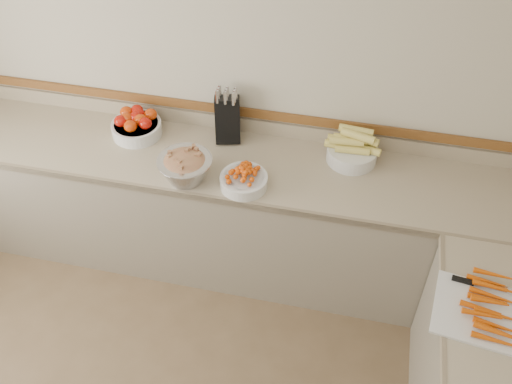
% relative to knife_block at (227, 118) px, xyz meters
% --- Properties ---
extents(back_wall, '(4.00, 0.00, 4.00)m').
position_rel_knife_block_xyz_m(back_wall, '(-0.05, 0.10, 0.25)').
color(back_wall, '#B7AE97').
rests_on(back_wall, ground_plane).
extents(counter_back, '(4.00, 0.65, 1.08)m').
position_rel_knife_block_xyz_m(counter_back, '(-0.05, -0.22, -0.60)').
color(counter_back, gray).
rests_on(counter_back, ground_plane).
extents(knife_block, '(0.19, 0.22, 0.37)m').
position_rel_knife_block_xyz_m(knife_block, '(0.00, 0.00, 0.00)').
color(knife_block, black).
rests_on(knife_block, counter_back).
extents(tomato_bowl, '(0.32, 0.32, 0.16)m').
position_rel_knife_block_xyz_m(tomato_bowl, '(-0.57, -0.09, -0.08)').
color(tomato_bowl, silver).
rests_on(tomato_bowl, counter_back).
extents(cherry_tomato_bowl, '(0.28, 0.28, 0.15)m').
position_rel_knife_block_xyz_m(cherry_tomato_bowl, '(0.20, -0.41, -0.10)').
color(cherry_tomato_bowl, silver).
rests_on(cherry_tomato_bowl, counter_back).
extents(corn_bowl, '(0.34, 0.30, 0.22)m').
position_rel_knife_block_xyz_m(corn_bowl, '(0.78, -0.04, -0.07)').
color(corn_bowl, silver).
rests_on(corn_bowl, counter_back).
extents(rhubarb_bowl, '(0.32, 0.32, 0.18)m').
position_rel_knife_block_xyz_m(rhubarb_bowl, '(-0.14, -0.43, -0.06)').
color(rhubarb_bowl, '#B2B2BA').
rests_on(rhubarb_bowl, counter_back).
extents(cutting_board, '(0.52, 0.45, 0.07)m').
position_rel_knife_block_xyz_m(cutting_board, '(1.50, -1.01, -0.13)').
color(cutting_board, silver).
rests_on(cutting_board, counter_right).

